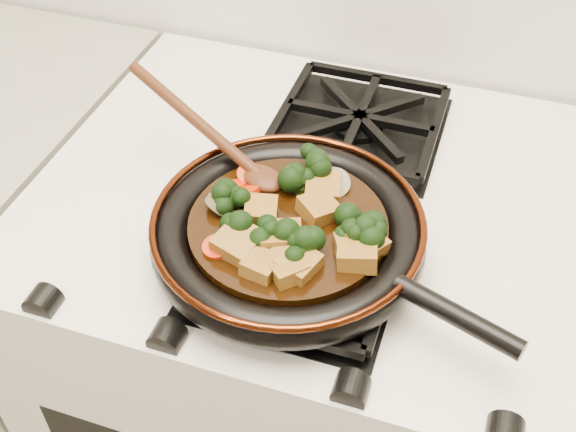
% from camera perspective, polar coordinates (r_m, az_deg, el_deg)
% --- Properties ---
extents(stove, '(0.76, 0.60, 0.90)m').
position_cam_1_polar(stove, '(1.28, 2.59, -13.27)').
color(stove, white).
rests_on(stove, ground).
extents(burner_grate_front, '(0.23, 0.23, 0.03)m').
position_cam_1_polar(burner_grate_front, '(0.83, 0.82, -3.61)').
color(burner_grate_front, black).
rests_on(burner_grate_front, stove).
extents(burner_grate_back, '(0.23, 0.23, 0.03)m').
position_cam_1_polar(burner_grate_back, '(1.03, 5.65, 7.38)').
color(burner_grate_back, black).
rests_on(burner_grate_back, stove).
extents(skillet, '(0.43, 0.31, 0.05)m').
position_cam_1_polar(skillet, '(0.82, 0.13, -1.39)').
color(skillet, black).
rests_on(skillet, burner_grate_front).
extents(braising_sauce, '(0.22, 0.22, 0.02)m').
position_cam_1_polar(braising_sauce, '(0.81, 0.00, -1.06)').
color(braising_sauce, black).
rests_on(braising_sauce, skillet).
extents(tofu_cube_0, '(0.05, 0.05, 0.02)m').
position_cam_1_polar(tofu_cube_0, '(0.77, 5.03, -2.55)').
color(tofu_cube_0, '#8B5F20').
rests_on(tofu_cube_0, braising_sauce).
extents(tofu_cube_1, '(0.05, 0.05, 0.02)m').
position_cam_1_polar(tofu_cube_1, '(0.75, 0.84, -3.82)').
color(tofu_cube_1, '#8B5F20').
rests_on(tofu_cube_1, braising_sauce).
extents(tofu_cube_2, '(0.05, 0.05, 0.03)m').
position_cam_1_polar(tofu_cube_2, '(0.78, 6.24, -2.22)').
color(tofu_cube_2, '#8B5F20').
rests_on(tofu_cube_2, braising_sauce).
extents(tofu_cube_3, '(0.06, 0.06, 0.03)m').
position_cam_1_polar(tofu_cube_3, '(0.81, 2.44, 0.53)').
color(tofu_cube_3, '#8B5F20').
rests_on(tofu_cube_3, braising_sauce).
extents(tofu_cube_4, '(0.05, 0.05, 0.02)m').
position_cam_1_polar(tofu_cube_4, '(0.76, 0.18, -3.27)').
color(tofu_cube_4, '#8B5F20').
rests_on(tofu_cube_4, braising_sauce).
extents(tofu_cube_5, '(0.05, 0.05, 0.02)m').
position_cam_1_polar(tofu_cube_5, '(0.75, -0.07, -4.17)').
color(tofu_cube_5, '#8B5F20').
rests_on(tofu_cube_5, braising_sauce).
extents(tofu_cube_6, '(0.05, 0.05, 0.02)m').
position_cam_1_polar(tofu_cube_6, '(0.81, -2.17, 0.39)').
color(tofu_cube_6, '#8B5F20').
rests_on(tofu_cube_6, braising_sauce).
extents(tofu_cube_7, '(0.06, 0.06, 0.03)m').
position_cam_1_polar(tofu_cube_7, '(0.78, -0.53, -1.76)').
color(tofu_cube_7, '#8B5F20').
rests_on(tofu_cube_7, braising_sauce).
extents(tofu_cube_8, '(0.04, 0.04, 0.02)m').
position_cam_1_polar(tofu_cube_8, '(0.75, -2.17, -3.96)').
color(tofu_cube_8, '#8B5F20').
rests_on(tofu_cube_8, braising_sauce).
extents(tofu_cube_9, '(0.05, 0.05, 0.03)m').
position_cam_1_polar(tofu_cube_9, '(0.76, 5.50, -3.12)').
color(tofu_cube_9, '#8B5F20').
rests_on(tofu_cube_9, braising_sauce).
extents(tofu_cube_10, '(0.05, 0.05, 0.03)m').
position_cam_1_polar(tofu_cube_10, '(0.84, 2.73, 2.19)').
color(tofu_cube_10, '#8B5F20').
rests_on(tofu_cube_10, braising_sauce).
extents(tofu_cube_11, '(0.06, 0.06, 0.03)m').
position_cam_1_polar(tofu_cube_11, '(0.77, -3.96, -2.16)').
color(tofu_cube_11, '#8B5F20').
rests_on(tofu_cube_11, braising_sauce).
extents(broccoli_floret_0, '(0.07, 0.06, 0.05)m').
position_cam_1_polar(broccoli_floret_0, '(0.78, -3.98, -1.46)').
color(broccoli_floret_0, black).
rests_on(broccoli_floret_0, braising_sauce).
extents(broccoli_floret_1, '(0.09, 0.09, 0.07)m').
position_cam_1_polar(broccoli_floret_1, '(0.78, -0.92, -1.59)').
color(broccoli_floret_1, black).
rests_on(broccoli_floret_1, braising_sauce).
extents(broccoli_floret_2, '(0.07, 0.08, 0.06)m').
position_cam_1_polar(broccoli_floret_2, '(0.82, -4.57, 1.23)').
color(broccoli_floret_2, black).
rests_on(broccoli_floret_2, braising_sauce).
extents(broccoli_floret_3, '(0.09, 0.08, 0.06)m').
position_cam_1_polar(broccoli_floret_3, '(0.79, 6.01, -1.28)').
color(broccoli_floret_3, black).
rests_on(broccoli_floret_3, braising_sauce).
extents(broccoli_floret_4, '(0.08, 0.09, 0.07)m').
position_cam_1_polar(broccoli_floret_4, '(0.86, 1.93, 4.08)').
color(broccoli_floret_4, black).
rests_on(broccoli_floret_4, braising_sauce).
extents(broccoli_floret_5, '(0.08, 0.07, 0.07)m').
position_cam_1_polar(broccoli_floret_5, '(0.76, 0.79, -2.82)').
color(broccoli_floret_5, black).
rests_on(broccoli_floret_5, braising_sauce).
extents(broccoli_floret_6, '(0.08, 0.09, 0.06)m').
position_cam_1_polar(broccoli_floret_6, '(0.79, 5.36, -1.26)').
color(broccoli_floret_6, black).
rests_on(broccoli_floret_6, braising_sauce).
extents(broccoli_floret_7, '(0.08, 0.08, 0.07)m').
position_cam_1_polar(broccoli_floret_7, '(0.84, 0.90, 2.38)').
color(broccoli_floret_7, black).
rests_on(broccoli_floret_7, braising_sauce).
extents(carrot_coin_0, '(0.03, 0.03, 0.01)m').
position_cam_1_polar(carrot_coin_0, '(0.78, -5.67, -2.49)').
color(carrot_coin_0, red).
rests_on(carrot_coin_0, braising_sauce).
extents(carrot_coin_1, '(0.03, 0.03, 0.01)m').
position_cam_1_polar(carrot_coin_1, '(0.78, 1.60, -1.71)').
color(carrot_coin_1, red).
rests_on(carrot_coin_1, braising_sauce).
extents(carrot_coin_2, '(0.03, 0.03, 0.02)m').
position_cam_1_polar(carrot_coin_2, '(0.85, -4.33, 2.37)').
color(carrot_coin_2, red).
rests_on(carrot_coin_2, braising_sauce).
extents(carrot_coin_3, '(0.03, 0.03, 0.01)m').
position_cam_1_polar(carrot_coin_3, '(0.78, 0.27, -1.97)').
color(carrot_coin_3, red).
rests_on(carrot_coin_3, braising_sauce).
extents(carrot_coin_4, '(0.03, 0.03, 0.02)m').
position_cam_1_polar(carrot_coin_4, '(0.86, -3.04, 3.29)').
color(carrot_coin_4, red).
rests_on(carrot_coin_4, braising_sauce).
extents(carrot_coin_5, '(0.03, 0.03, 0.02)m').
position_cam_1_polar(carrot_coin_5, '(0.84, -3.28, 1.98)').
color(carrot_coin_5, red).
rests_on(carrot_coin_5, braising_sauce).
extents(mushroom_slice_0, '(0.05, 0.05, 0.03)m').
position_cam_1_polar(mushroom_slice_0, '(0.82, -5.40, 0.86)').
color(mushroom_slice_0, brown).
rests_on(mushroom_slice_0, braising_sauce).
extents(mushroom_slice_1, '(0.04, 0.04, 0.02)m').
position_cam_1_polar(mushroom_slice_1, '(0.78, 5.08, -2.34)').
color(mushroom_slice_1, brown).
rests_on(mushroom_slice_1, braising_sauce).
extents(mushroom_slice_2, '(0.04, 0.04, 0.03)m').
position_cam_1_polar(mushroom_slice_2, '(0.85, 3.68, 2.58)').
color(mushroom_slice_2, brown).
rests_on(mushroom_slice_2, braising_sauce).
extents(wooden_spoon, '(0.15, 0.08, 0.23)m').
position_cam_1_polar(wooden_spoon, '(0.88, -5.04, 5.60)').
color(wooden_spoon, '#431F0E').
rests_on(wooden_spoon, braising_sauce).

